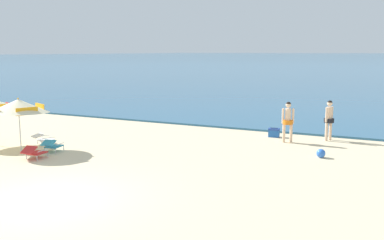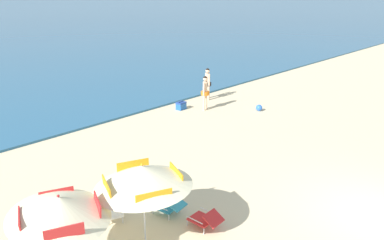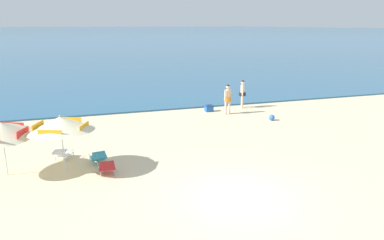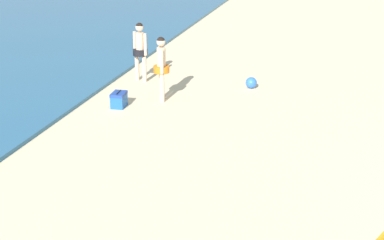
{
  "view_description": "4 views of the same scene",
  "coord_description": "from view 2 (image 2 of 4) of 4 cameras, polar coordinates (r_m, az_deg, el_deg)",
  "views": [
    {
      "loc": [
        8.16,
        -8.22,
        3.94
      ],
      "look_at": [
        0.66,
        7.49,
        1.13
      ],
      "focal_mm": 40.13,
      "sensor_mm": 36.0,
      "label": 1
    },
    {
      "loc": [
        -10.09,
        -2.47,
        5.96
      ],
      "look_at": [
        -0.73,
        6.47,
        1.48
      ],
      "focal_mm": 35.4,
      "sensor_mm": 36.0,
      "label": 2
    },
    {
      "loc": [
        -4.48,
        -9.21,
        5.23
      ],
      "look_at": [
        0.61,
        6.48,
        0.82
      ],
      "focal_mm": 33.54,
      "sensor_mm": 36.0,
      "label": 3
    },
    {
      "loc": [
        -10.39,
        5.03,
        5.25
      ],
      "look_at": [
        -0.01,
        8.05,
        1.11
      ],
      "focal_mm": 54.44,
      "sensor_mm": 36.0,
      "label": 4
    }
  ],
  "objects": [
    {
      "name": "cooler_box",
      "position": [
        19.78,
        -1.65,
        2.18
      ],
      "size": [
        0.52,
        0.39,
        0.43
      ],
      "color": "#1E56A8",
      "rests_on": "ground"
    },
    {
      "name": "beach_umbrella_striped_second",
      "position": [
        8.42,
        -19.32,
        -12.34
      ],
      "size": [
        2.61,
        2.64,
        2.1
      ],
      "color": "silver",
      "rests_on": "ground"
    },
    {
      "name": "beach_umbrella_striped_main",
      "position": [
        9.05,
        -7.47,
        -8.37
      ],
      "size": [
        3.08,
        3.09,
        2.14
      ],
      "color": "silver",
      "rests_on": "ground"
    },
    {
      "name": "lounge_chair_facing_sea",
      "position": [
        10.24,
        2.05,
        -14.67
      ],
      "size": [
        0.61,
        0.92,
        0.52
      ],
      "color": "red",
      "rests_on": "ground"
    },
    {
      "name": "beach_ball",
      "position": [
        19.84,
        10.06,
        1.83
      ],
      "size": [
        0.33,
        0.33,
        0.33
      ],
      "primitive_type": "sphere",
      "color": "blue",
      "rests_on": "ground"
    },
    {
      "name": "lounge_chair_beside_umbrella",
      "position": [
        10.68,
        -11.95,
        -13.52
      ],
      "size": [
        0.84,
        0.99,
        0.49
      ],
      "color": "white",
      "rests_on": "ground"
    },
    {
      "name": "lounge_chair_under_umbrella",
      "position": [
        10.77,
        -3.39,
        -12.77
      ],
      "size": [
        0.68,
        0.95,
        0.51
      ],
      "color": "teal",
      "rests_on": "ground"
    },
    {
      "name": "person_standing_beside",
      "position": [
        19.52,
        1.99,
        4.47
      ],
      "size": [
        0.5,
        0.44,
        1.78
      ],
      "color": "beige",
      "rests_on": "ground"
    },
    {
      "name": "ground_plane",
      "position": [
        11.97,
        26.37,
        -12.96
      ],
      "size": [
        800.0,
        800.0,
        0.0
      ],
      "primitive_type": "plane",
      "color": "beige"
    },
    {
      "name": "person_standing_near_shore",
      "position": [
        21.42,
        2.35,
        5.81
      ],
      "size": [
        0.44,
        0.5,
        1.79
      ],
      "color": "beige",
      "rests_on": "ground"
    }
  ]
}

